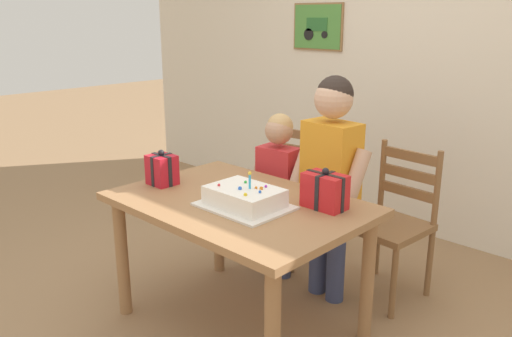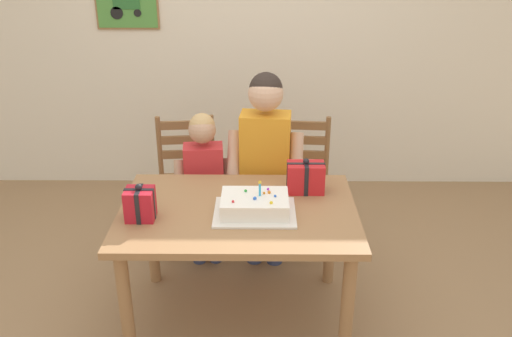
# 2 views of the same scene
# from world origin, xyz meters

# --- Properties ---
(ground_plane) EXTENTS (20.00, 20.00, 0.00)m
(ground_plane) POSITION_xyz_m (0.00, 0.00, 0.00)
(ground_plane) COLOR #997551
(back_wall) EXTENTS (6.40, 0.11, 2.60)m
(back_wall) POSITION_xyz_m (-0.00, 1.94, 1.30)
(back_wall) COLOR silver
(back_wall) RESTS_ON ground
(dining_table) EXTENTS (1.30, 0.90, 0.74)m
(dining_table) POSITION_xyz_m (0.00, 0.00, 0.63)
(dining_table) COLOR #9E7047
(dining_table) RESTS_ON ground
(birthday_cake) EXTENTS (0.44, 0.34, 0.19)m
(birthday_cake) POSITION_xyz_m (0.09, -0.05, 0.79)
(birthday_cake) COLOR white
(birthday_cake) RESTS_ON dining_table
(gift_box_red_large) EXTENTS (0.16, 0.14, 0.21)m
(gift_box_red_large) POSITION_xyz_m (-0.51, -0.11, 0.82)
(gift_box_red_large) COLOR red
(gift_box_red_large) RESTS_ON dining_table
(gift_box_beside_cake) EXTENTS (0.22, 0.14, 0.21)m
(gift_box_beside_cake) POSITION_xyz_m (0.38, 0.22, 0.83)
(gift_box_beside_cake) COLOR red
(gift_box_beside_cake) RESTS_ON dining_table
(chair_left) EXTENTS (0.46, 0.46, 0.92)m
(chair_left) POSITION_xyz_m (-0.41, 0.89, 0.47)
(chair_left) COLOR brown
(chair_left) RESTS_ON ground
(chair_right) EXTENTS (0.45, 0.45, 0.92)m
(chair_right) POSITION_xyz_m (0.40, 0.89, 0.47)
(chair_right) COLOR brown
(chair_right) RESTS_ON ground
(child_older) EXTENTS (0.50, 0.29, 1.35)m
(child_older) POSITION_xyz_m (0.15, 0.59, 0.82)
(child_older) COLOR #38426B
(child_older) RESTS_ON ground
(child_younger) EXTENTS (0.40, 0.24, 1.09)m
(child_younger) POSITION_xyz_m (-0.25, 0.59, 0.66)
(child_younger) COLOR #38426B
(child_younger) RESTS_ON ground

